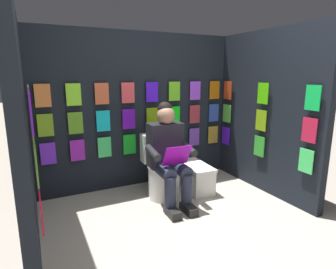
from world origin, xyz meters
TOP-DOWN VIEW (x-y plane):
  - ground_plane at (0.00, 0.00)m, footprint 30.00×30.00m
  - display_wall_back at (0.00, -1.78)m, footprint 2.78×0.14m
  - display_wall_left at (-1.39, -0.87)m, footprint 0.14×1.74m
  - display_wall_right at (1.39, -0.87)m, footprint 0.14×1.74m
  - toilet at (-0.09, -1.25)m, footprint 0.41×0.56m
  - person_reading at (-0.08, -1.02)m, footprint 0.54×0.70m
  - comic_longbox_near at (-0.56, -1.21)m, footprint 0.33×0.61m

SIDE VIEW (x-z plane):
  - ground_plane at x=0.00m, z-range 0.00..0.00m
  - comic_longbox_near at x=-0.56m, z-range 0.00..0.35m
  - toilet at x=-0.09m, z-range -0.06..0.71m
  - person_reading at x=-0.08m, z-range 0.00..1.20m
  - display_wall_back at x=0.00m, z-range 0.00..2.04m
  - display_wall_left at x=-1.39m, z-range 0.00..2.04m
  - display_wall_right at x=1.39m, z-range 0.00..2.04m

